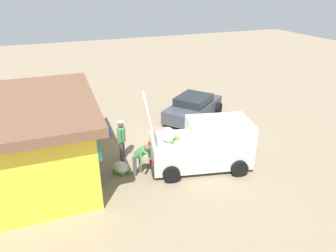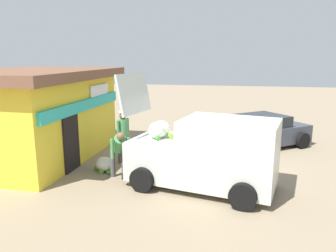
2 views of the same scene
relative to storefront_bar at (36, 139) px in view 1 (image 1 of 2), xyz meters
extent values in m
plane|color=gray|center=(0.50, -6.22, -1.60)|extent=(60.00, 60.00, 0.00)
cube|color=yellow|center=(0.00, 0.01, -0.20)|extent=(5.72, 3.98, 2.80)
cube|color=#2DB7B2|center=(-0.05, -1.97, 0.36)|extent=(5.35, 0.24, 0.36)
cube|color=black|center=(-1.06, -1.92, -0.60)|extent=(0.90, 0.08, 2.00)
cube|color=white|center=(1.19, -1.98, 0.64)|extent=(1.50, 0.09, 0.60)
cube|color=brown|center=(0.00, 0.01, 1.35)|extent=(6.43, 4.69, 0.31)
cube|color=silver|center=(-1.60, -6.05, -0.87)|extent=(2.64, 4.24, 1.09)
cube|color=silver|center=(-1.77, -6.78, 0.01)|extent=(2.24, 2.77, 0.68)
cube|color=black|center=(-2.02, -7.93, -0.03)|extent=(1.52, 0.42, 0.52)
cube|color=silver|center=(-1.15, -4.03, 0.92)|extent=(1.65, 0.63, 1.15)
ellipsoid|color=silver|center=(-1.38, -4.75, -0.09)|extent=(0.57, 0.47, 0.47)
ellipsoid|color=silver|center=(-1.16, -4.83, -0.10)|extent=(0.57, 0.47, 0.47)
ellipsoid|color=silver|center=(-1.31, -4.81, -0.13)|extent=(0.49, 0.40, 0.40)
cylinder|color=#4C9234|center=(-1.57, -4.80, -0.28)|extent=(0.23, 0.22, 0.11)
cylinder|color=#70B232|center=(-1.33, -5.13, -0.26)|extent=(0.28, 0.23, 0.14)
cube|color=black|center=(-1.16, -4.09, -1.34)|extent=(1.70, 0.46, 0.16)
cube|color=red|center=(-1.85, -3.93, -0.82)|extent=(0.15, 0.09, 0.20)
cube|color=red|center=(-0.47, -4.24, -0.82)|extent=(0.15, 0.09, 0.20)
cylinder|color=black|center=(-2.85, -7.15, -1.27)|extent=(0.36, 0.70, 0.67)
cylinder|color=black|center=(-0.94, -7.58, -1.27)|extent=(0.36, 0.70, 0.67)
cylinder|color=black|center=(-2.26, -4.53, -1.27)|extent=(0.36, 0.70, 0.67)
cylinder|color=black|center=(-0.35, -4.96, -1.27)|extent=(0.36, 0.70, 0.67)
cube|color=#383D47|center=(2.97, -7.97, -1.09)|extent=(3.87, 4.20, 0.68)
cube|color=#1E2328|center=(2.97, -7.97, -0.54)|extent=(2.43, 2.47, 0.42)
cylinder|color=black|center=(3.02, -9.62, -1.29)|extent=(0.56, 0.63, 0.63)
cylinder|color=black|center=(4.57, -8.39, -1.29)|extent=(0.56, 0.63, 0.63)
cylinder|color=black|center=(1.37, -7.54, -1.29)|extent=(0.56, 0.63, 0.63)
cylinder|color=black|center=(2.91, -6.31, -1.29)|extent=(0.56, 0.63, 0.63)
cylinder|color=#4C4C51|center=(0.25, -3.30, -1.17)|extent=(0.15, 0.15, 0.87)
cylinder|color=#4C4C51|center=(-0.06, -3.16, -1.17)|extent=(0.15, 0.15, 0.87)
cylinder|color=#4C9959|center=(0.10, -3.23, -0.43)|extent=(0.45, 0.45, 0.61)
sphere|color=brown|center=(0.10, -3.23, 0.00)|extent=(0.23, 0.23, 0.23)
cylinder|color=silver|center=(0.10, -3.23, 0.14)|extent=(0.26, 0.26, 0.05)
cylinder|color=#4C9959|center=(0.32, -3.33, -0.41)|extent=(0.09, 0.09, 0.58)
cylinder|color=#4C9959|center=(-0.12, -3.13, -0.41)|extent=(0.09, 0.09, 0.58)
cylinder|color=#4C4C51|center=(-1.17, -3.66, -1.17)|extent=(0.15, 0.15, 0.86)
cylinder|color=#4C4C51|center=(-1.34, -3.37, -1.17)|extent=(0.15, 0.15, 0.86)
cylinder|color=#4C9959|center=(-1.44, -3.62, -0.53)|extent=(0.75, 0.63, 0.67)
sphere|color=brown|center=(-1.71, -3.78, -0.24)|extent=(0.23, 0.23, 0.23)
cylinder|color=#4C9959|center=(-1.51, -3.94, -0.61)|extent=(0.09, 0.09, 0.58)
cylinder|color=#4C9959|center=(-1.75, -3.53, -0.61)|extent=(0.09, 0.09, 0.58)
ellipsoid|color=silver|center=(-0.90, -2.92, -1.38)|extent=(0.85, 0.83, 0.44)
cylinder|color=#5BA135|center=(-0.95, -3.10, -1.54)|extent=(0.27, 0.13, 0.12)
cylinder|color=#5BA53C|center=(-1.07, -2.86, -1.53)|extent=(0.35, 0.29, 0.14)
cylinder|color=#4F9331|center=(-0.96, -2.71, -1.54)|extent=(0.27, 0.26, 0.13)
cylinder|color=olive|center=(-0.98, -3.09, -1.52)|extent=(0.29, 0.27, 0.15)
cylinder|color=green|center=(-1.15, -3.22, -1.55)|extent=(0.21, 0.25, 0.11)
cylinder|color=blue|center=(2.54, -3.10, -1.43)|extent=(0.33, 0.33, 0.34)
camera|label=1|loc=(-11.19, -0.86, 5.29)|focal=32.77mm
camera|label=2|loc=(-10.23, -6.78, 1.97)|focal=35.04mm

